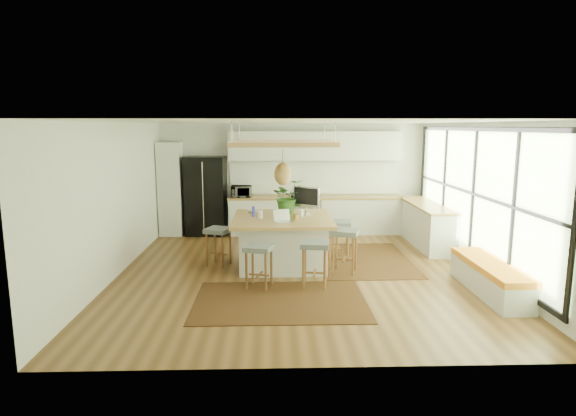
{
  "coord_description": "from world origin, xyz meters",
  "views": [
    {
      "loc": [
        -0.48,
        -8.37,
        2.63
      ],
      "look_at": [
        -0.2,
        0.5,
        1.1
      ],
      "focal_mm": 29.78,
      "sensor_mm": 36.0,
      "label": 1
    }
  ],
  "objects_px": {
    "stool_near_left": "(259,267)",
    "stool_near_right": "(315,266)",
    "stool_right_back": "(339,242)",
    "microwave": "(241,190)",
    "stool_left_side": "(219,247)",
    "island_plant": "(287,200)",
    "monitor": "(306,201)",
    "island": "(283,241)",
    "stool_right_front": "(344,253)",
    "fridge": "(206,197)",
    "laptop": "(284,215)"
  },
  "relations": [
    {
      "from": "stool_near_left",
      "to": "monitor",
      "type": "xyz_separation_m",
      "value": [
        0.88,
        1.59,
        0.83
      ]
    },
    {
      "from": "island",
      "to": "stool_near_left",
      "type": "xyz_separation_m",
      "value": [
        -0.41,
        -1.31,
        -0.11
      ]
    },
    {
      "from": "stool_right_back",
      "to": "monitor",
      "type": "relative_size",
      "value": 1.31
    },
    {
      "from": "stool_left_side",
      "to": "microwave",
      "type": "distance_m",
      "value": 2.76
    },
    {
      "from": "stool_right_front",
      "to": "laptop",
      "type": "distance_m",
      "value": 1.3
    },
    {
      "from": "island",
      "to": "stool_right_back",
      "type": "relative_size",
      "value": 2.39
    },
    {
      "from": "stool_near_left",
      "to": "stool_right_back",
      "type": "distance_m",
      "value": 2.28
    },
    {
      "from": "island",
      "to": "stool_left_side",
      "type": "bearing_deg",
      "value": 179.22
    },
    {
      "from": "stool_near_right",
      "to": "island_plant",
      "type": "bearing_deg",
      "value": 103.42
    },
    {
      "from": "laptop",
      "to": "island_plant",
      "type": "relative_size",
      "value": 0.49
    },
    {
      "from": "stool_right_back",
      "to": "island_plant",
      "type": "bearing_deg",
      "value": 176.58
    },
    {
      "from": "island",
      "to": "stool_near_right",
      "type": "bearing_deg",
      "value": -68.51
    },
    {
      "from": "stool_right_back",
      "to": "island",
      "type": "bearing_deg",
      "value": -161.46
    },
    {
      "from": "stool_right_front",
      "to": "stool_right_back",
      "type": "bearing_deg",
      "value": 89.21
    },
    {
      "from": "stool_right_front",
      "to": "stool_right_back",
      "type": "relative_size",
      "value": 1.03
    },
    {
      "from": "stool_near_left",
      "to": "stool_right_back",
      "type": "bearing_deg",
      "value": 47.74
    },
    {
      "from": "island",
      "to": "stool_near_right",
      "type": "distance_m",
      "value": 1.37
    },
    {
      "from": "island",
      "to": "island_plant",
      "type": "relative_size",
      "value": 2.78
    },
    {
      "from": "stool_near_left",
      "to": "microwave",
      "type": "bearing_deg",
      "value": 97.67
    },
    {
      "from": "laptop",
      "to": "stool_near_left",
      "type": "bearing_deg",
      "value": -138.22
    },
    {
      "from": "island",
      "to": "stool_near_right",
      "type": "xyz_separation_m",
      "value": [
        0.5,
        -1.28,
        -0.11
      ]
    },
    {
      "from": "fridge",
      "to": "stool_right_back",
      "type": "xyz_separation_m",
      "value": [
        2.93,
        -2.36,
        -0.57
      ]
    },
    {
      "from": "monitor",
      "to": "microwave",
      "type": "height_order",
      "value": "monitor"
    },
    {
      "from": "stool_near_left",
      "to": "microwave",
      "type": "distance_m",
      "value": 4.07
    },
    {
      "from": "stool_left_side",
      "to": "stool_right_back",
      "type": "bearing_deg",
      "value": 8.74
    },
    {
      "from": "stool_left_side",
      "to": "island_plant",
      "type": "bearing_deg",
      "value": 17.79
    },
    {
      "from": "stool_right_back",
      "to": "microwave",
      "type": "height_order",
      "value": "microwave"
    },
    {
      "from": "stool_right_back",
      "to": "stool_left_side",
      "type": "relative_size",
      "value": 1.07
    },
    {
      "from": "fridge",
      "to": "island",
      "type": "distance_m",
      "value": 3.32
    },
    {
      "from": "island",
      "to": "monitor",
      "type": "relative_size",
      "value": 3.13
    },
    {
      "from": "stool_right_front",
      "to": "microwave",
      "type": "relative_size",
      "value": 1.61
    },
    {
      "from": "stool_near_left",
      "to": "stool_near_right",
      "type": "height_order",
      "value": "stool_near_right"
    },
    {
      "from": "island",
      "to": "monitor",
      "type": "height_order",
      "value": "monitor"
    },
    {
      "from": "stool_left_side",
      "to": "island",
      "type": "bearing_deg",
      "value": -0.78
    },
    {
      "from": "stool_near_right",
      "to": "monitor",
      "type": "distance_m",
      "value": 1.76
    },
    {
      "from": "stool_right_back",
      "to": "monitor",
      "type": "distance_m",
      "value": 1.07
    },
    {
      "from": "fridge",
      "to": "stool_near_right",
      "type": "relative_size",
      "value": 2.49
    },
    {
      "from": "monitor",
      "to": "microwave",
      "type": "distance_m",
      "value": 2.77
    },
    {
      "from": "stool_near_left",
      "to": "stool_near_right",
      "type": "distance_m",
      "value": 0.91
    },
    {
      "from": "fridge",
      "to": "microwave",
      "type": "xyz_separation_m",
      "value": [
        0.86,
        -0.08,
        0.17
      ]
    },
    {
      "from": "fridge",
      "to": "island_plant",
      "type": "height_order",
      "value": "fridge"
    },
    {
      "from": "island",
      "to": "stool_right_back",
      "type": "bearing_deg",
      "value": 18.54
    },
    {
      "from": "stool_right_front",
      "to": "microwave",
      "type": "height_order",
      "value": "microwave"
    },
    {
      "from": "stool_left_side",
      "to": "monitor",
      "type": "distance_m",
      "value": 1.9
    },
    {
      "from": "stool_right_back",
      "to": "monitor",
      "type": "height_order",
      "value": "monitor"
    },
    {
      "from": "stool_right_front",
      "to": "stool_left_side",
      "type": "relative_size",
      "value": 1.1
    },
    {
      "from": "stool_near_left",
      "to": "island_plant",
      "type": "distance_m",
      "value": 2.0
    },
    {
      "from": "island",
      "to": "stool_right_front",
      "type": "distance_m",
      "value": 1.22
    },
    {
      "from": "island",
      "to": "monitor",
      "type": "xyz_separation_m",
      "value": [
        0.47,
        0.28,
        0.72
      ]
    },
    {
      "from": "island",
      "to": "fridge",
      "type": "bearing_deg",
      "value": 123.42
    }
  ]
}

